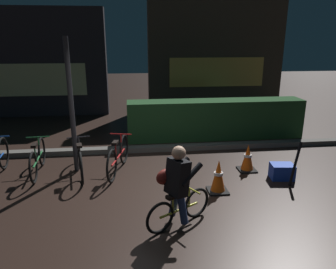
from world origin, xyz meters
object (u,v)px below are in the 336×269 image
Objects in this scene: parked_bike_center_right at (118,156)px; parked_bike_left_mid at (38,158)px; parked_bike_center_left at (80,159)px; cyclist at (177,186)px; traffic_cone_far at (248,158)px; street_post at (71,107)px; blue_crate at (282,171)px; traffic_cone_near at (218,176)px; closed_umbrella at (295,164)px.

parked_bike_left_mid is at bearing 99.22° from parked_bike_center_right.
parked_bike_center_left is 1.25× the size of cyclist.
parked_bike_left_mid is 1.00× the size of parked_bike_center_left.
traffic_cone_far is at bearing 15.19° from cyclist.
traffic_cone_far is 0.46× the size of cyclist.
cyclist is at bearing -151.32° from parked_bike_center_left.
blue_crate is (4.10, -0.90, -1.21)m from street_post.
parked_bike_center_left is at bearing 176.58° from traffic_cone_far.
blue_crate is at bearing -0.36° from cyclist.
parked_bike_center_left is 2.52× the size of traffic_cone_near.
parked_bike_left_mid reaches higher than blue_crate.
parked_bike_left_mid reaches higher than traffic_cone_far.
parked_bike_center_right reaches higher than blue_crate.
street_post is at bearing 128.02° from closed_umbrella.
street_post is 4.41× the size of traffic_cone_near.
street_post is 4.37m from blue_crate.
traffic_cone_near is 1.40× the size of blue_crate.
parked_bike_center_right is 2.30m from cyclist.
closed_umbrella is (1.52, 0.15, 0.11)m from traffic_cone_near.
street_post is 1.27m from parked_bike_left_mid.
traffic_cone_far is (3.44, -0.21, -0.06)m from parked_bike_center_left.
cyclist is (1.68, -2.05, 0.30)m from parked_bike_center_left.
blue_crate is (3.98, -0.68, -0.18)m from parked_bike_center_left.
parked_bike_left_mid is 5.08m from closed_umbrella.
traffic_cone_near is 0.49× the size of cyclist.
parked_bike_center_left is at bearing 98.23° from cyclist.
traffic_cone_near reaches higher than blue_crate.
street_post reaches higher than parked_bike_center_left.
parked_bike_left_mid is 3.52× the size of blue_crate.
parked_bike_center_left is 3.45m from traffic_cone_far.
parked_bike_center_left is (0.87, -0.14, 0.00)m from parked_bike_left_mid.
closed_umbrella is at bearing -106.92° from parked_bike_left_mid.
street_post is 4.47m from closed_umbrella.
parked_bike_left_mid is 2.51× the size of traffic_cone_near.
street_post is 2.99m from cyclist.
parked_bike_center_right is at bearing -97.98° from parked_bike_center_left.
cyclist is (-2.30, -1.37, 0.48)m from blue_crate.
parked_bike_center_left is at bearing -61.11° from street_post.
blue_crate is at bearing -89.55° from parked_bike_center_right.
traffic_cone_far reaches higher than blue_crate.
traffic_cone_far is (3.56, -0.43, -1.08)m from street_post.
parked_bike_center_left reaches higher than parked_bike_left_mid.
cyclist is at bearing 168.15° from closed_umbrella.
closed_umbrella is (3.33, -0.97, 0.07)m from parked_bike_center_right.
street_post is at bearing 173.18° from traffic_cone_far.
traffic_cone_near is at bearing 16.20° from cyclist.
traffic_cone_near is 1.53m from closed_umbrella.
street_post is at bearing 18.17° from parked_bike_center_left.
traffic_cone_far is at bearing 138.64° from blue_crate.
cyclist reaches higher than traffic_cone_near.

